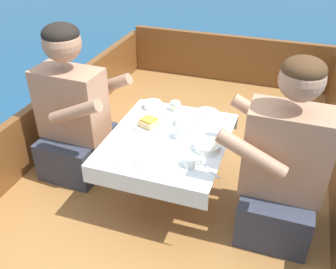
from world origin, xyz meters
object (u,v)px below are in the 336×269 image
(person_starboard, at_px, (282,169))
(coffee_cup_port, at_px, (181,132))
(person_port, at_px, (74,115))
(sandwich, at_px, (149,122))
(tin_can, at_px, (175,106))
(coffee_cup_starboard, at_px, (191,161))

(person_starboard, xyz_separation_m, coffee_cup_port, (-0.56, 0.10, 0.04))
(person_port, distance_m, sandwich, 0.49)
(tin_can, bearing_deg, person_starboard, -30.01)
(sandwich, xyz_separation_m, coffee_cup_port, (0.21, -0.04, -0.00))
(sandwich, bearing_deg, coffee_cup_starboard, -39.85)
(coffee_cup_starboard, xyz_separation_m, tin_can, (-0.25, 0.53, -0.00))
(sandwich, relative_size, coffee_cup_port, 1.20)
(person_port, bearing_deg, sandwich, 5.17)
(person_port, distance_m, coffee_cup_port, 0.69)
(coffee_cup_port, height_order, coffee_cup_starboard, coffee_cup_port)
(person_starboard, height_order, coffee_cup_starboard, person_starboard)
(sandwich, xyz_separation_m, tin_can, (0.08, 0.25, -0.00))
(coffee_cup_port, bearing_deg, person_starboard, -10.47)
(person_starboard, distance_m, sandwich, 0.78)
(person_port, xyz_separation_m, tin_can, (0.57, 0.27, 0.03))
(person_starboard, bearing_deg, coffee_cup_starboard, 16.97)
(person_port, height_order, person_starboard, person_starboard)
(sandwich, xyz_separation_m, coffee_cup_starboard, (0.33, -0.28, -0.00))
(person_starboard, height_order, coffee_cup_port, person_starboard)
(sandwich, bearing_deg, tin_can, 72.38)
(person_port, xyz_separation_m, person_starboard, (1.25, -0.12, -0.01))
(person_starboard, relative_size, coffee_cup_port, 9.63)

